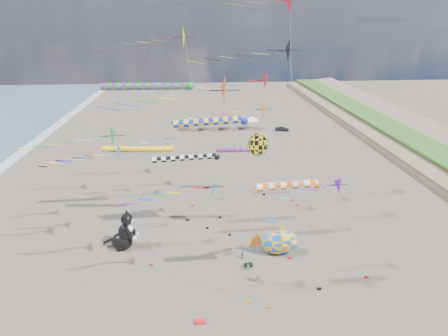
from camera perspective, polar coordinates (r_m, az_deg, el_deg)
ground at (r=33.46m, az=4.88°, el=-24.94°), size 260.00×260.00×0.00m
delta_kite_0 at (r=34.48m, az=-20.03°, el=4.50°), size 11.29×2.38×16.14m
delta_kite_1 at (r=39.06m, az=10.45°, el=18.14°), size 13.80×2.75×23.35m
delta_kite_2 at (r=34.11m, az=19.51°, el=-3.47°), size 7.96×1.72×11.57m
delta_kite_3 at (r=47.25m, az=-11.17°, el=3.97°), size 10.59×1.88×11.04m
delta_kite_4 at (r=44.83m, az=7.34°, el=13.88°), size 13.87×2.67×19.41m
delta_kite_5 at (r=41.00m, az=-8.56°, el=20.16°), size 13.59×2.63×24.50m
delta_kite_6 at (r=25.00m, az=-1.79°, el=11.83°), size 12.89×2.46×21.47m
delta_kite_7 at (r=28.52m, az=-2.90°, el=-4.61°), size 9.82×1.91×12.91m
delta_kite_8 at (r=37.98m, az=-18.83°, el=2.21°), size 9.91×2.01×13.44m
delta_kite_9 at (r=45.93m, az=8.44°, el=25.32°), size 16.90×3.25×28.68m
delta_kite_10 at (r=43.70m, az=-21.95°, el=1.70°), size 9.27×1.84×11.42m
delta_kite_11 at (r=35.62m, az=3.75°, el=8.57°), size 13.48×1.95×17.31m
windsock_0 at (r=30.58m, az=10.76°, el=-2.92°), size 7.13×0.76×12.09m
windsock_1 at (r=39.36m, az=-5.92°, el=1.60°), size 8.94×0.70×10.92m
windsock_2 at (r=39.31m, az=-11.94°, el=12.80°), size 11.12×0.82×18.63m
windsock_3 at (r=36.46m, az=-1.92°, el=7.49°), size 9.20×0.83×15.53m
windsock_4 at (r=50.51m, az=2.37°, el=2.90°), size 7.50×0.67×7.84m
windsock_5 at (r=43.63m, az=-13.45°, el=2.97°), size 10.05×0.80×10.75m
angelfish_kite at (r=37.72m, az=5.33°, el=3.64°), size 3.74×3.02×13.77m
cat_inflatable at (r=42.50m, az=-16.17°, el=-9.67°), size 3.96×2.44×4.99m
fish_inflatable at (r=40.91m, az=9.01°, el=-11.88°), size 6.06×2.42×3.89m
person_adult at (r=37.32m, az=5.56°, el=-17.16°), size 0.69×0.65×1.58m
child_green at (r=38.84m, az=4.04°, el=-15.66°), size 0.61×0.50×1.13m
child_blue at (r=40.44m, az=3.00°, el=-13.98°), size 0.51×0.61×0.97m
kite_bag_0 at (r=33.87m, az=-3.86°, el=-23.76°), size 0.90×0.44×0.30m
kite_bag_1 at (r=47.37m, az=7.90°, el=-8.59°), size 0.90×0.44×0.30m
kite_bag_2 at (r=39.63m, az=4.02°, el=-15.52°), size 0.90×0.44×0.30m
tent_row at (r=85.04m, az=-0.48°, el=8.27°), size 19.20×4.20×3.80m
parked_car at (r=86.10m, az=9.46°, el=6.35°), size 3.42×1.83×1.11m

